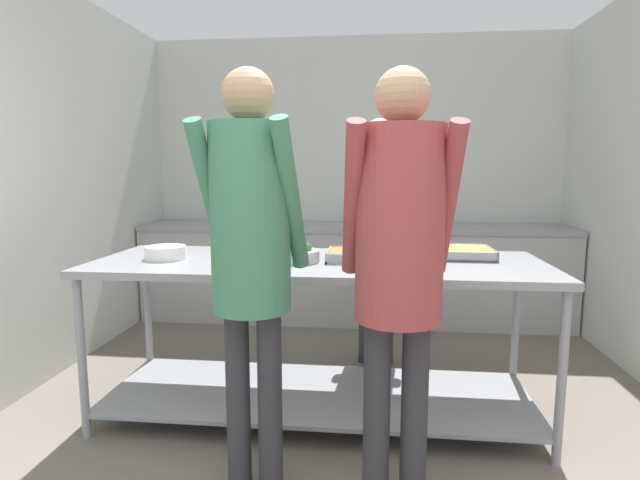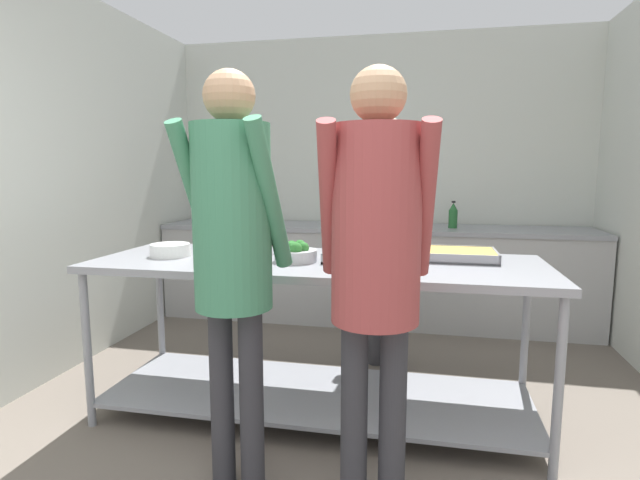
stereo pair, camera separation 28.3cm
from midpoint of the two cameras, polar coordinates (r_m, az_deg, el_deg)
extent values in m
cube|color=silver|center=(4.93, 2.33, 7.21)|extent=(4.03, 0.06, 2.65)
cube|color=silver|center=(3.80, -31.55, 5.78)|extent=(0.06, 3.93, 2.65)
cube|color=#A8A8A8|center=(4.67, 1.97, -3.99)|extent=(3.87, 0.62, 0.85)
cube|color=gray|center=(4.60, 1.99, 1.42)|extent=(3.87, 0.65, 0.04)
cube|color=black|center=(4.70, -6.74, 1.62)|extent=(0.49, 0.38, 0.02)
cube|color=gray|center=(2.75, -3.17, -2.78)|extent=(2.46, 0.86, 0.04)
cube|color=gray|center=(2.99, -3.05, -17.24)|extent=(2.38, 0.78, 0.02)
cylinder|color=gray|center=(2.96, -28.15, -11.98)|extent=(0.04, 0.04, 0.86)
cylinder|color=gray|center=(2.59, 23.06, -14.53)|extent=(0.04, 0.04, 0.86)
cylinder|color=gray|center=(3.59, -21.25, -8.15)|extent=(0.04, 0.04, 0.86)
cylinder|color=gray|center=(3.29, 19.17, -9.53)|extent=(0.04, 0.04, 0.86)
cylinder|color=white|center=(2.97, -19.84, -1.94)|extent=(0.23, 0.23, 0.01)
cylinder|color=white|center=(2.97, -19.86, -1.71)|extent=(0.23, 0.23, 0.01)
cylinder|color=white|center=(2.97, -19.87, -1.48)|extent=(0.23, 0.23, 0.01)
cylinder|color=white|center=(2.97, -19.88, -1.26)|extent=(0.23, 0.23, 0.01)
cylinder|color=white|center=(2.96, -19.89, -1.03)|extent=(0.23, 0.23, 0.01)
cylinder|color=white|center=(2.96, -19.90, -0.80)|extent=(0.22, 0.22, 0.01)
cylinder|color=gray|center=(3.03, -11.64, -0.91)|extent=(0.31, 0.31, 0.07)
cylinder|color=brown|center=(3.02, -11.66, -0.37)|extent=(0.27, 0.27, 0.01)
cylinder|color=black|center=(2.96, -7.52, -0.52)|extent=(0.14, 0.02, 0.02)
cylinder|color=#B2B2B7|center=(2.71, -5.53, -1.86)|extent=(0.23, 0.23, 0.06)
sphere|color=#2D702D|center=(2.69, -4.61, -0.95)|extent=(0.06, 0.06, 0.06)
sphere|color=#2D702D|center=(2.75, -5.10, -0.77)|extent=(0.07, 0.07, 0.07)
sphere|color=#2D702D|center=(2.75, -6.05, -0.76)|extent=(0.06, 0.06, 0.06)
sphere|color=#2D702D|center=(2.70, -6.08, -0.94)|extent=(0.06, 0.06, 0.06)
sphere|color=#2D702D|center=(2.65, -5.46, -1.08)|extent=(0.07, 0.07, 0.07)
cube|color=gray|center=(2.76, 2.72, -2.21)|extent=(0.46, 0.30, 0.01)
cube|color=#9E6B33|center=(2.75, 2.72, -1.69)|extent=(0.44, 0.28, 0.04)
cube|color=gray|center=(2.61, 2.54, -2.31)|extent=(0.46, 0.01, 0.05)
cube|color=gray|center=(2.90, 2.89, -1.28)|extent=(0.46, 0.01, 0.05)
cube|color=gray|center=(2.78, -1.94, -1.69)|extent=(0.01, 0.30, 0.05)
cube|color=gray|center=(2.75, 7.43, -1.84)|extent=(0.01, 0.30, 0.05)
cube|color=gray|center=(2.92, 12.35, -1.81)|extent=(0.43, 0.34, 0.01)
cube|color=gold|center=(2.92, 12.37, -1.31)|extent=(0.40, 0.31, 0.04)
cube|color=gray|center=(2.76, 12.73, -1.94)|extent=(0.43, 0.01, 0.05)
cube|color=gray|center=(3.08, 12.04, -0.90)|extent=(0.43, 0.01, 0.05)
cube|color=gray|center=(2.90, 8.29, -1.34)|extent=(0.01, 0.34, 0.05)
cube|color=gray|center=(2.95, 16.38, -1.44)|extent=(0.01, 0.34, 0.05)
cylinder|color=#2D2D33|center=(2.14, 2.51, -19.54)|extent=(0.11, 0.11, 0.81)
cylinder|color=#2D2D33|center=(2.15, 6.82, -19.43)|extent=(0.11, 0.11, 0.81)
cylinder|color=#993D3D|center=(1.90, -0.47, 4.42)|extent=(0.10, 0.34, 0.61)
cylinder|color=#993D3D|center=(1.93, 10.33, 4.35)|extent=(0.10, 0.34, 0.61)
cylinder|color=#993D3D|center=(1.91, 4.94, 1.77)|extent=(0.34, 0.34, 0.75)
sphere|color=tan|center=(1.92, 5.12, 16.16)|extent=(0.21, 0.21, 0.21)
cylinder|color=#2D2D33|center=(2.30, -13.01, -17.57)|extent=(0.10, 0.10, 0.82)
cylinder|color=#2D2D33|center=(2.24, -9.53, -18.18)|extent=(0.10, 0.10, 0.82)
cylinder|color=#3D7F5B|center=(2.13, -16.15, 4.90)|extent=(0.12, 0.34, 0.61)
cylinder|color=#3D7F5B|center=(1.97, -7.49, 4.92)|extent=(0.12, 0.34, 0.61)
cylinder|color=#3D7F5B|center=(2.05, -11.90, 2.43)|extent=(0.32, 0.32, 0.76)
sphere|color=tan|center=(2.06, -12.31, 15.96)|extent=(0.21, 0.21, 0.21)
cylinder|color=#2D2D33|center=(3.62, 5.40, -7.97)|extent=(0.10, 0.10, 0.80)
cylinder|color=#2D2D33|center=(3.64, 3.07, -7.87)|extent=(0.10, 0.10, 0.80)
cylinder|color=silver|center=(3.48, 7.24, 5.62)|extent=(0.10, 0.33, 0.60)
cylinder|color=silver|center=(3.52, 1.55, 5.71)|extent=(0.10, 0.33, 0.60)
cylinder|color=silver|center=(3.50, 4.36, 4.25)|extent=(0.33, 0.33, 0.74)
sphere|color=beige|center=(3.50, 4.45, 12.01)|extent=(0.21, 0.21, 0.21)
cylinder|color=#23602D|center=(4.58, 10.93, 2.51)|extent=(0.08, 0.08, 0.16)
cone|color=#23602D|center=(4.57, 10.97, 3.90)|extent=(0.07, 0.07, 0.06)
cylinder|color=black|center=(4.56, 10.98, 4.38)|extent=(0.03, 0.03, 0.02)
camera|label=1|loc=(0.14, -92.86, -0.40)|focal=28.00mm
camera|label=2|loc=(0.14, 87.14, 0.40)|focal=28.00mm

